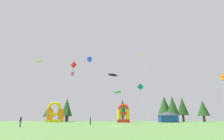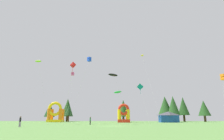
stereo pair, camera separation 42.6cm
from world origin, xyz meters
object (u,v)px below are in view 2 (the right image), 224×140
object	(u,v)px
kite_orange_box	(223,77)
kite_teal_diamond	(140,87)
kite_yellow_parafoil	(142,56)
kite_lime_parafoil	(38,61)
person_near_camera	(20,121)
inflatable_red_slide	(55,114)
festival_tent	(168,117)
kite_blue_box	(89,59)
kite_green_parafoil	(118,92)
inflatable_yellow_castle	(124,116)
kite_red_diamond	(73,66)
kite_black_parafoil	(113,75)
kite_pink_box	(73,74)
person_left_edge	(90,120)

from	to	relation	value
kite_orange_box	kite_teal_diamond	world-z (taller)	kite_orange_box
kite_yellow_parafoil	kite_lime_parafoil	bearing A→B (deg)	-157.80
kite_orange_box	person_near_camera	world-z (taller)	kite_orange_box
person_near_camera	inflatable_red_slide	size ratio (longest dim) A/B	0.24
kite_orange_box	inflatable_red_slide	size ratio (longest dim) A/B	1.27
festival_tent	kite_blue_box	bearing A→B (deg)	-139.60
kite_green_parafoil	inflatable_red_slide	distance (m)	26.38
inflatable_yellow_castle	person_near_camera	bearing A→B (deg)	-120.13
person_near_camera	kite_teal_diamond	bearing A→B (deg)	-5.18
inflatable_red_slide	inflatable_yellow_castle	bearing A→B (deg)	-11.09
kite_red_diamond	inflatable_yellow_castle	size ratio (longest dim) A/B	1.80
kite_yellow_parafoil	kite_orange_box	bearing A→B (deg)	-67.04
kite_lime_parafoil	kite_teal_diamond	distance (m)	27.83
person_near_camera	festival_tent	world-z (taller)	festival_tent
kite_green_parafoil	kite_teal_diamond	size ratio (longest dim) A/B	1.15
kite_blue_box	kite_black_parafoil	distance (m)	16.96
kite_orange_box	kite_blue_box	world-z (taller)	kite_blue_box
kite_pink_box	kite_yellow_parafoil	bearing A→B (deg)	27.09
kite_lime_parafoil	kite_teal_diamond	xyz separation A→B (m)	(26.45, -4.02, -7.66)
person_near_camera	festival_tent	distance (m)	49.82
inflatable_red_slide	kite_red_diamond	bearing A→B (deg)	-69.89
kite_red_diamond	kite_green_parafoil	distance (m)	30.13
kite_blue_box	inflatable_yellow_castle	xyz separation A→B (m)	(9.79, 20.69, -13.93)
person_left_edge	person_near_camera	size ratio (longest dim) A/B	0.99
kite_red_diamond	inflatable_yellow_castle	xyz separation A→B (m)	(10.96, 34.24, -8.45)
person_left_edge	inflatable_red_slide	world-z (taller)	inflatable_red_slide
kite_lime_parafoil	kite_green_parafoil	world-z (taller)	kite_lime_parafoil
person_left_edge	festival_tent	distance (m)	33.91
kite_green_parafoil	kite_yellow_parafoil	size ratio (longest dim) A/B	0.47
person_left_edge	kite_orange_box	bearing A→B (deg)	-70.92
kite_orange_box	kite_black_parafoil	xyz separation A→B (m)	(-20.69, 27.86, 6.79)
kite_black_parafoil	inflatable_red_slide	distance (m)	27.04
inflatable_red_slide	kite_green_parafoil	bearing A→B (deg)	-24.17
kite_pink_box	kite_teal_diamond	distance (m)	18.82
kite_black_parafoil	person_near_camera	size ratio (longest dim) A/B	9.07
kite_orange_box	kite_black_parafoil	world-z (taller)	kite_black_parafoil
kite_black_parafoil	festival_tent	size ratio (longest dim) A/B	2.63
kite_orange_box	kite_green_parafoil	bearing A→B (deg)	125.02
festival_tent	inflatable_yellow_castle	bearing A→B (deg)	-175.90
kite_pink_box	kite_blue_box	bearing A→B (deg)	-31.45
kite_orange_box	kite_black_parafoil	distance (m)	35.36
kite_green_parafoil	inflatable_yellow_castle	bearing A→B (deg)	69.04
kite_orange_box	kite_pink_box	size ratio (longest dim) A/B	0.70
person_near_camera	inflatable_red_slide	distance (m)	39.25
kite_red_diamond	inflatable_red_slide	size ratio (longest dim) A/B	1.52
person_left_edge	kite_teal_diamond	bearing A→B (deg)	-54.89
kite_yellow_parafoil	kite_black_parafoil	xyz separation A→B (m)	(-9.85, 2.27, -6.13)
inflatable_yellow_castle	kite_green_parafoil	bearing A→B (deg)	-110.96
kite_lime_parafoil	kite_blue_box	size ratio (longest dim) A/B	0.99
person_left_edge	inflatable_red_slide	bearing A→B (deg)	72.86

